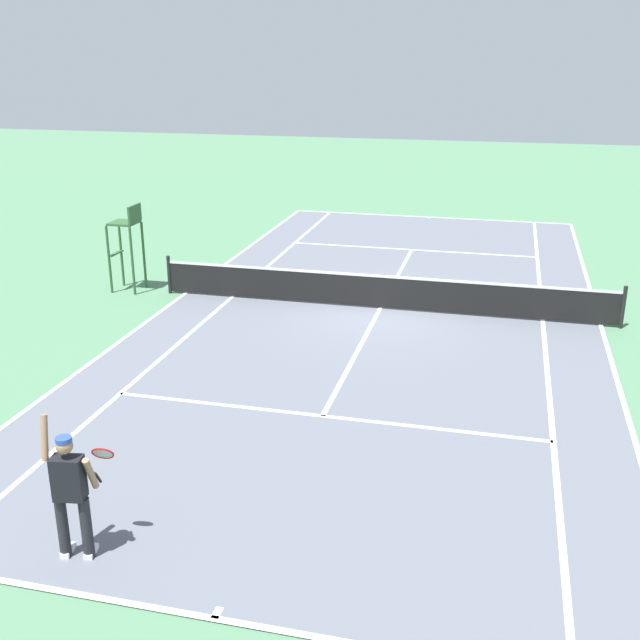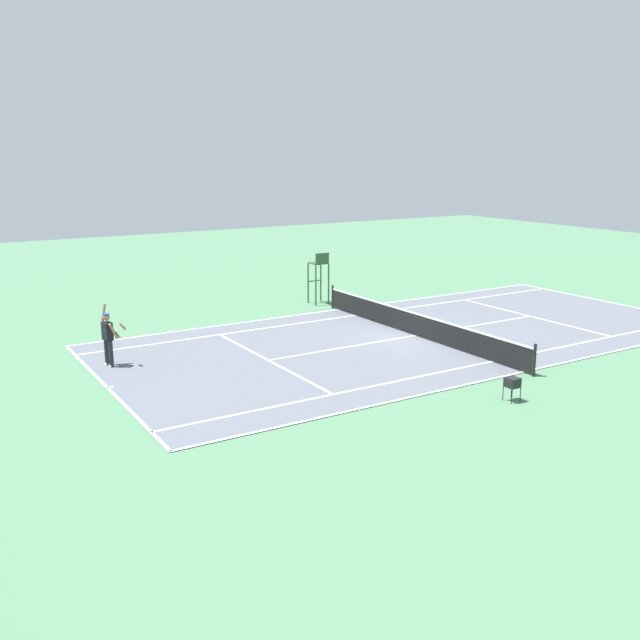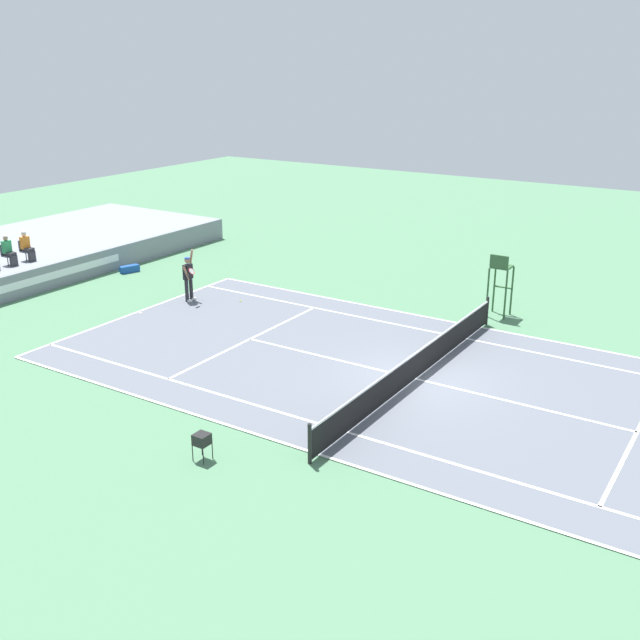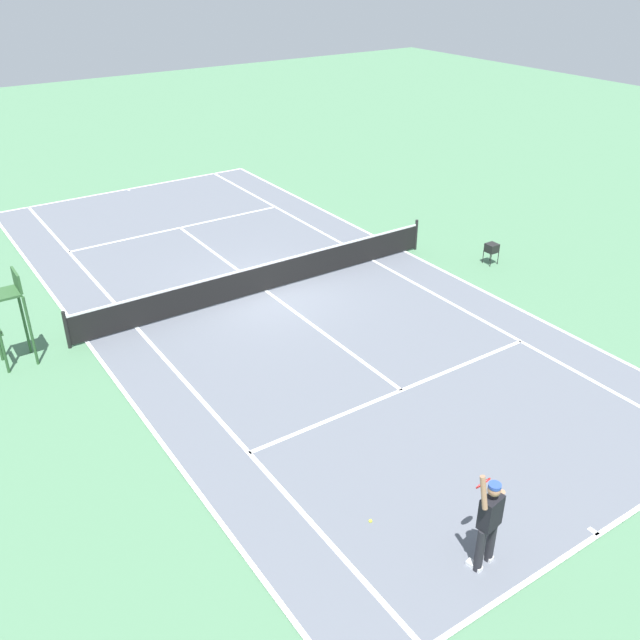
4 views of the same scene
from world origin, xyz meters
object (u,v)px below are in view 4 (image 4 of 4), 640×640
(tennis_player, at_px, (488,521))
(ball_hopper, at_px, (492,248))
(tennis_ball, at_px, (370,521))
(umpire_chair, at_px, (10,307))

(tennis_player, distance_m, ball_hopper, 12.94)
(tennis_player, bearing_deg, tennis_ball, -61.64)
(tennis_ball, bearing_deg, umpire_chair, -67.22)
(ball_hopper, bearing_deg, tennis_player, 43.34)
(tennis_player, relative_size, tennis_ball, 30.63)
(tennis_ball, distance_m, umpire_chair, 10.26)
(tennis_player, relative_size, ball_hopper, 2.98)
(umpire_chair, distance_m, ball_hopper, 14.54)
(ball_hopper, bearing_deg, umpire_chair, -9.16)
(umpire_chair, height_order, ball_hopper, umpire_chair)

